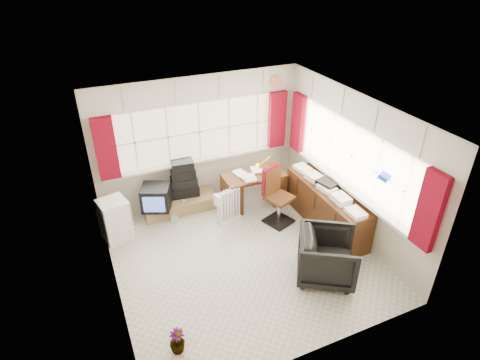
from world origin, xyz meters
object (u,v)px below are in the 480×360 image
object	(u,v)px
desk	(254,188)
task_chair	(275,193)
mini_fridge	(115,220)
credenza	(326,206)
office_chair	(327,256)
desk_lamp	(268,162)
tv_bench	(180,204)
radiator	(229,209)
crt_tv	(156,198)

from	to	relation	value
desk	task_chair	xyz separation A→B (m)	(0.14, -0.60, 0.19)
task_chair	mini_fridge	size ratio (longest dim) A/B	1.42
desk	mini_fridge	xyz separation A→B (m)	(-2.63, 0.02, 0.00)
task_chair	credenza	distance (m)	0.94
desk	office_chair	size ratio (longest dim) A/B	1.39
desk_lamp	tv_bench	size ratio (longest dim) A/B	0.31
radiator	credenza	distance (m)	1.76
office_chair	crt_tv	bearing A→B (deg)	70.48
credenza	crt_tv	distance (m)	3.08
office_chair	tv_bench	bearing A→B (deg)	62.20
task_chair	office_chair	distance (m)	1.66
desk_lamp	credenza	size ratio (longest dim) A/B	0.22
credenza	radiator	bearing A→B (deg)	152.85
task_chair	office_chair	world-z (taller)	task_chair
credenza	crt_tv	xyz separation A→B (m)	(-2.74, 1.40, 0.08)
desk_lamp	office_chair	xyz separation A→B (m)	(-0.04, -2.09, -0.60)
credenza	crt_tv	size ratio (longest dim) A/B	3.13
mini_fridge	crt_tv	bearing A→B (deg)	18.38
radiator	credenza	size ratio (longest dim) A/B	0.33
desk_lamp	radiator	bearing A→B (deg)	-169.66
desk_lamp	crt_tv	size ratio (longest dim) A/B	0.68
desk_lamp	office_chair	size ratio (longest dim) A/B	0.51
desk_lamp	tv_bench	xyz separation A→B (m)	(-1.57, 0.56, -0.86)
desk	radiator	bearing A→B (deg)	-154.18
task_chair	credenza	size ratio (longest dim) A/B	0.54
desk	mini_fridge	bearing A→B (deg)	179.64
credenza	mini_fridge	world-z (taller)	credenza
desk	credenza	distance (m)	1.44
task_chair	crt_tv	size ratio (longest dim) A/B	1.70
task_chair	mini_fridge	world-z (taller)	task_chair
office_chair	crt_tv	distance (m)	3.22
desk	radiator	size ratio (longest dim) A/B	1.81
desk	desk_lamp	bearing A→B (deg)	-39.47
radiator	desk	bearing A→B (deg)	25.82
office_chair	mini_fridge	size ratio (longest dim) A/B	1.13
radiator	tv_bench	distance (m)	1.03
crt_tv	desk_lamp	bearing A→B (deg)	-12.19
desk_lamp	office_chair	distance (m)	2.17
credenza	tv_bench	distance (m)	2.75
desk_lamp	task_chair	xyz separation A→B (m)	(-0.06, -0.44, -0.41)
desk_lamp	radiator	xyz separation A→B (m)	(-0.86, -0.16, -0.72)
desk_lamp	mini_fridge	xyz separation A→B (m)	(-2.82, 0.18, -0.61)
task_chair	tv_bench	size ratio (longest dim) A/B	0.77
desk	mini_fridge	distance (m)	2.63
radiator	mini_fridge	size ratio (longest dim) A/B	0.87
credenza	mini_fridge	xyz separation A→B (m)	(-3.53, 1.13, -0.01)
office_chair	tv_bench	distance (m)	3.07
credenza	task_chair	bearing A→B (deg)	146.00
crt_tv	credenza	bearing A→B (deg)	-26.98
tv_bench	crt_tv	xyz separation A→B (m)	(-0.46, -0.12, 0.35)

